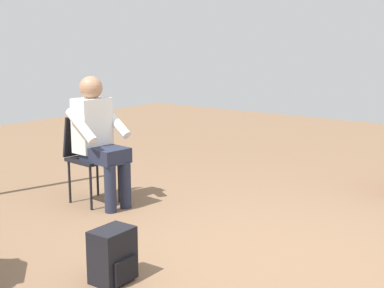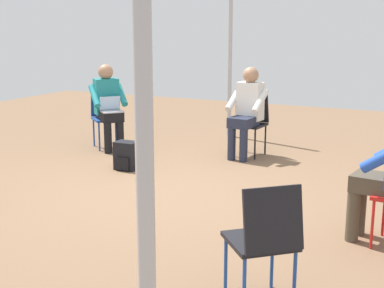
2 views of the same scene
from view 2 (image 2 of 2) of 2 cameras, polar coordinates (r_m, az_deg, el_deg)
name	(u,v)px [view 2 (image 2 of 2)]	position (r m, az deg, el deg)	size (l,w,h in m)	color
ground_plane	(163,193)	(5.87, -3.14, -5.24)	(14.00, 14.00, 0.00)	brown
chair_northeast	(106,114)	(8.08, -9.18, 3.17)	(0.58, 0.59, 0.85)	#1E4799
chair_southwest	(265,237)	(3.44, 7.77, -9.75)	(0.59, 0.58, 0.85)	black
chair_east	(252,120)	(7.53, 6.41, 2.56)	(0.47, 0.44, 0.85)	black
person_with_laptop	(108,103)	(7.89, -8.92, 4.39)	(0.63, 0.64, 1.24)	black
person_in_white	(247,107)	(7.35, 5.88, 3.89)	(0.55, 0.53, 1.24)	#23283D
backpack_near_laptop_user	(127,157)	(6.82, -6.99, -1.42)	(0.25, 0.28, 0.36)	black
tent_pole_near	(144,149)	(1.96, -5.09, -0.54)	(0.07, 0.07, 2.70)	#B2B2B7
tent_pole_far	(230,52)	(8.68, 4.07, 9.79)	(0.07, 0.07, 2.75)	#B2B2B7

